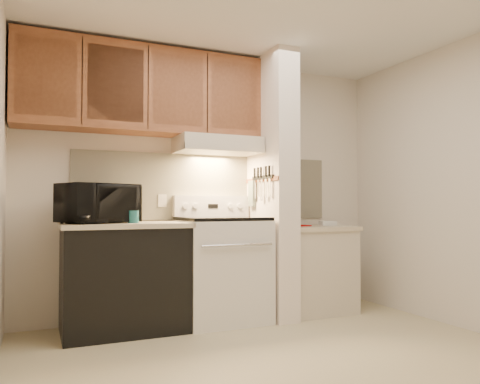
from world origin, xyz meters
TOP-DOWN VIEW (x-y plane):
  - floor at (0.00, 0.00)m, footprint 3.60×3.60m
  - ceiling at (0.00, 0.00)m, footprint 3.60×3.60m
  - wall_back at (0.00, 1.50)m, footprint 3.60×2.50m
  - wall_right at (1.80, 0.00)m, footprint 0.02×3.00m
  - backsplash at (0.00, 1.49)m, footprint 2.60×0.02m
  - range_body at (0.00, 1.16)m, footprint 0.76×0.65m
  - oven_window at (0.00, 0.84)m, footprint 0.50×0.01m
  - oven_handle at (0.00, 0.80)m, footprint 0.65×0.02m
  - cooktop at (0.00, 1.16)m, footprint 0.74×0.64m
  - range_backguard at (0.00, 1.44)m, footprint 0.76×0.08m
  - range_display at (0.00, 1.40)m, footprint 0.10×0.01m
  - range_knob_left_outer at (-0.28, 1.40)m, footprint 0.05×0.02m
  - range_knob_left_inner at (-0.18, 1.40)m, footprint 0.05×0.02m
  - range_knob_right_inner at (0.18, 1.40)m, footprint 0.05×0.02m
  - range_knob_right_outer at (0.28, 1.40)m, footprint 0.05×0.02m
  - dishwasher_front at (-0.88, 1.17)m, footprint 1.00×0.63m
  - left_countertop at (-0.88, 1.17)m, footprint 1.04×0.67m
  - spoon_rest at (-1.23, 1.17)m, footprint 0.24×0.10m
  - teal_jar at (-0.83, 1.06)m, footprint 0.12×0.12m
  - outlet at (-0.48, 1.48)m, footprint 0.08×0.01m
  - microwave at (-1.10, 1.15)m, footprint 0.70×0.60m
  - partition_pillar at (0.51, 1.15)m, footprint 0.22×0.70m
  - pillar_trim at (0.39, 1.15)m, footprint 0.01×0.70m
  - knife_strip at (0.39, 1.10)m, footprint 0.02×0.42m
  - knife_blade_a at (0.38, 0.93)m, footprint 0.01×0.03m
  - knife_handle_a at (0.38, 0.94)m, footprint 0.02×0.02m
  - knife_blade_b at (0.38, 1.01)m, footprint 0.01×0.04m
  - knife_handle_b at (0.38, 1.01)m, footprint 0.02×0.02m
  - knife_blade_c at (0.38, 1.10)m, footprint 0.01×0.04m
  - knife_handle_c at (0.38, 1.11)m, footprint 0.02×0.02m
  - knife_blade_d at (0.38, 1.17)m, footprint 0.01×0.04m
  - knife_handle_d at (0.38, 1.18)m, footprint 0.02×0.02m
  - knife_blade_e at (0.38, 1.25)m, footprint 0.01×0.04m
  - knife_handle_e at (0.38, 1.25)m, footprint 0.02×0.02m
  - oven_mitt at (0.38, 1.32)m, footprint 0.03×0.11m
  - right_cab_base at (0.97, 1.15)m, footprint 0.70×0.60m
  - right_countertop at (0.97, 1.15)m, footprint 0.74×0.64m
  - red_folder at (0.79, 1.25)m, footprint 0.29×0.36m
  - white_box at (1.19, 1.21)m, footprint 0.17×0.13m
  - range_hood at (0.00, 1.28)m, footprint 0.78×0.44m
  - hood_lip at (0.00, 1.07)m, footprint 0.78×0.04m
  - upper_cabinets at (-0.69, 1.32)m, footprint 2.18×0.33m
  - cab_door_a at (-1.51, 1.17)m, footprint 0.46×0.01m
  - cab_gap_a at (-1.23, 1.16)m, footprint 0.01×0.01m
  - cab_door_b at (-0.96, 1.17)m, footprint 0.46×0.01m
  - cab_gap_b at (-0.69, 1.16)m, footprint 0.01×0.01m
  - cab_door_c at (-0.42, 1.17)m, footprint 0.46×0.01m
  - cab_gap_c at (-0.14, 1.16)m, footprint 0.01×0.01m
  - cab_door_d at (0.13, 1.17)m, footprint 0.46×0.01m

SIDE VIEW (x-z plane):
  - floor at x=0.00m, z-range 0.00..0.00m
  - right_cab_base at x=0.97m, z-range 0.00..0.81m
  - dishwasher_front at x=-0.88m, z-range 0.00..0.87m
  - range_body at x=0.00m, z-range 0.00..0.92m
  - oven_window at x=0.00m, z-range 0.35..0.65m
  - oven_handle at x=0.00m, z-range 0.71..0.73m
  - right_countertop at x=0.97m, z-range 0.81..0.85m
  - red_folder at x=0.79m, z-range 0.85..0.86m
  - white_box at x=1.19m, z-range 0.85..0.89m
  - left_countertop at x=-0.88m, z-range 0.87..0.91m
  - spoon_rest at x=-1.23m, z-range 0.91..0.93m
  - cooktop at x=0.00m, z-range 0.92..0.95m
  - teal_jar at x=-0.83m, z-range 0.91..1.01m
  - range_backguard at x=0.00m, z-range 0.95..1.15m
  - range_display at x=0.00m, z-range 1.03..1.07m
  - range_knob_left_outer at x=-0.28m, z-range 1.03..1.07m
  - range_knob_left_inner at x=-0.18m, z-range 1.03..1.07m
  - range_knob_right_inner at x=0.18m, z-range 1.03..1.07m
  - range_knob_right_outer at x=0.28m, z-range 1.03..1.07m
  - microwave at x=-1.10m, z-range 0.91..1.23m
  - outlet at x=-0.48m, z-range 1.04..1.16m
  - oven_mitt at x=0.38m, z-range 1.05..1.30m
  - knife_blade_c at x=0.38m, z-range 1.10..1.30m
  - knife_blade_b at x=0.38m, z-range 1.12..1.30m
  - knife_blade_e at x=0.38m, z-range 1.12..1.30m
  - knife_blade_a at x=0.38m, z-range 1.14..1.30m
  - knife_blade_d at x=0.38m, z-range 1.14..1.30m
  - backsplash at x=0.00m, z-range 0.92..1.55m
  - wall_back at x=0.00m, z-range 1.24..1.26m
  - wall_right at x=1.80m, z-range 0.00..2.50m
  - partition_pillar at x=0.51m, z-range 0.00..2.50m
  - pillar_trim at x=0.39m, z-range 1.28..1.32m
  - knife_strip at x=0.39m, z-range 1.30..1.34m
  - knife_handle_a at x=0.38m, z-range 1.32..1.42m
  - knife_handle_b at x=0.38m, z-range 1.32..1.42m
  - knife_handle_c at x=0.38m, z-range 1.32..1.42m
  - knife_handle_d at x=0.38m, z-range 1.32..1.42m
  - knife_handle_e at x=0.38m, z-range 1.32..1.42m
  - hood_lip at x=0.00m, z-range 1.55..1.61m
  - range_hood at x=0.00m, z-range 1.55..1.70m
  - upper_cabinets at x=-0.69m, z-range 1.70..2.47m
  - cab_door_a at x=-1.51m, z-range 1.77..2.40m
  - cab_gap_a at x=-1.23m, z-range 1.72..2.45m
  - cab_door_b at x=-0.96m, z-range 1.77..2.40m
  - cab_gap_b at x=-0.69m, z-range 1.72..2.45m
  - cab_door_c at x=-0.42m, z-range 1.77..2.40m
  - cab_gap_c at x=-0.14m, z-range 1.72..2.45m
  - cab_door_d at x=0.13m, z-range 1.77..2.40m
  - ceiling at x=0.00m, z-range 2.50..2.50m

